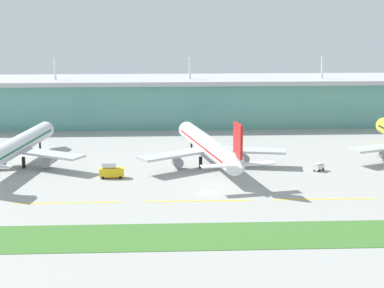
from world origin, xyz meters
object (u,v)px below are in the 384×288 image
(airliner_middle, at_px, (209,147))
(baggage_cart, at_px, (319,167))
(airliner_near, at_px, (15,147))
(fuel_truck, at_px, (111,171))

(airliner_middle, bearing_deg, baggage_cart, -12.90)
(airliner_near, bearing_deg, baggage_cart, -5.96)
(airliner_near, xyz_separation_m, fuel_truck, (31.40, -15.63, -4.19))
(airliner_near, height_order, fuel_truck, airliner_near)
(airliner_middle, distance_m, fuel_truck, 33.35)
(airliner_near, relative_size, airliner_middle, 1.01)
(airliner_near, bearing_deg, fuel_truck, -26.46)
(airliner_near, xyz_separation_m, baggage_cart, (95.29, -9.95, -5.19))
(airliner_near, distance_m, airliner_middle, 61.70)
(baggage_cart, bearing_deg, fuel_truck, -174.92)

